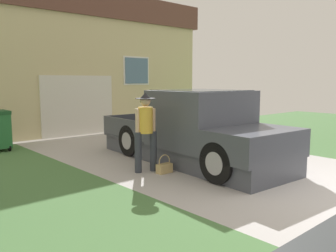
# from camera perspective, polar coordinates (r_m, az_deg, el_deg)

# --- Properties ---
(pickup_truck) EXTENTS (2.21, 5.25, 1.72)m
(pickup_truck) POSITION_cam_1_polar(r_m,az_deg,el_deg) (8.18, 5.13, -0.93)
(pickup_truck) COLOR #464A54
(pickup_truck) RESTS_ON ground
(person_with_hat) EXTENTS (0.48, 0.42, 1.68)m
(person_with_hat) POSITION_cam_1_polar(r_m,az_deg,el_deg) (7.40, -3.65, -0.16)
(person_with_hat) COLOR #333842
(person_with_hat) RESTS_ON ground
(handbag) EXTENTS (0.33, 0.17, 0.39)m
(handbag) POSITION_cam_1_polar(r_m,az_deg,el_deg) (7.43, -0.60, -6.73)
(handbag) COLOR tan
(handbag) RESTS_ON ground
(house_with_garage) EXTENTS (11.07, 5.36, 5.16)m
(house_with_garage) POSITION_cam_1_polar(r_m,az_deg,el_deg) (15.31, -17.65, 9.62)
(house_with_garage) COLOR #C9BA8A
(house_with_garage) RESTS_ON ground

